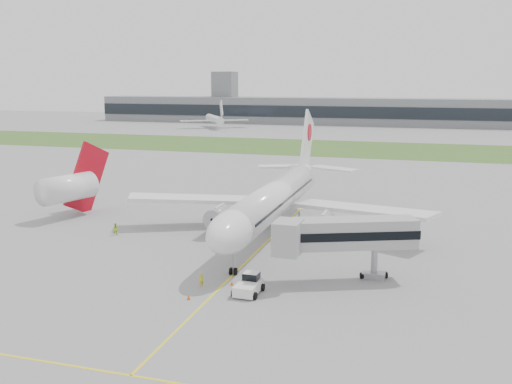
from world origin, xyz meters
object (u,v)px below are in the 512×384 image
(airliner, at_px, (276,197))
(neighbor_aircraft, at_px, (70,187))
(ground_crew_near, at_px, (201,280))
(pushback_tug, at_px, (249,285))
(jet_bridge, at_px, (340,235))

(airliner, xyz_separation_m, neighbor_aircraft, (-36.33, 0.38, -0.41))
(ground_crew_near, xyz_separation_m, neighbor_aircraft, (-34.12, 25.08, 4.43))
(pushback_tug, height_order, ground_crew_near, pushback_tug)
(pushback_tug, xyz_separation_m, ground_crew_near, (-5.82, 0.29, -0.14))
(airliner, height_order, pushback_tug, airliner)
(airliner, relative_size, jet_bridge, 3.38)
(airliner, bearing_deg, neighbor_aircraft, 179.40)
(ground_crew_near, distance_m, neighbor_aircraft, 42.58)
(airliner, bearing_deg, jet_bridge, -55.92)
(airliner, distance_m, ground_crew_near, 25.27)
(airliner, bearing_deg, ground_crew_near, -95.10)
(pushback_tug, relative_size, jet_bridge, 0.26)
(ground_crew_near, bearing_deg, pushback_tug, 138.40)
(jet_bridge, height_order, ground_crew_near, jet_bridge)
(airliner, xyz_separation_m, ground_crew_near, (-2.20, -24.71, -4.84))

